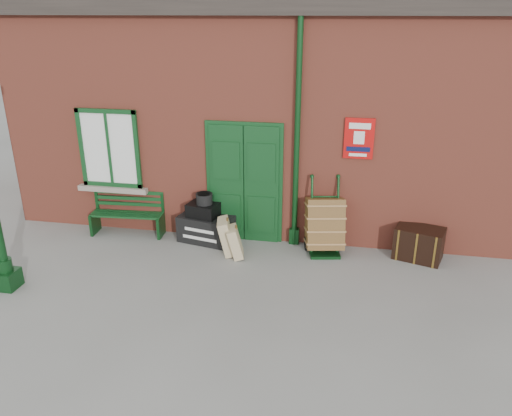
% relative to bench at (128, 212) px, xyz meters
% --- Properties ---
extents(ground, '(80.00, 80.00, 0.00)m').
position_rel_bench_xyz_m(ground, '(2.58, -1.32, -0.43)').
color(ground, gray).
rests_on(ground, ground).
extents(station_building, '(10.30, 4.30, 4.36)m').
position_rel_bench_xyz_m(station_building, '(2.58, 2.18, 1.73)').
color(station_building, '#AD4B37').
rests_on(station_building, ground).
extents(bench, '(1.41, 0.53, 0.86)m').
position_rel_bench_xyz_m(bench, '(0.00, 0.00, 0.00)').
color(bench, '#103E1A').
rests_on(bench, ground).
extents(houdini_trunk, '(1.09, 0.74, 0.50)m').
position_rel_bench_xyz_m(houdini_trunk, '(1.59, -0.07, -0.18)').
color(houdini_trunk, black).
rests_on(houdini_trunk, ground).
extents(strongbox, '(0.62, 0.50, 0.25)m').
position_rel_bench_xyz_m(strongbox, '(1.54, -0.07, 0.19)').
color(strongbox, black).
rests_on(strongbox, houdini_trunk).
extents(hatbox, '(0.36, 0.36, 0.20)m').
position_rel_bench_xyz_m(hatbox, '(1.57, -0.07, 0.42)').
color(hatbox, black).
rests_on(hatbox, strongbox).
extents(suitcase_back, '(0.41, 0.51, 0.66)m').
position_rel_bench_xyz_m(suitcase_back, '(2.09, -0.51, -0.10)').
color(suitcase_back, tan).
rests_on(suitcase_back, ground).
extents(suitcase_front, '(0.38, 0.46, 0.57)m').
position_rel_bench_xyz_m(suitcase_front, '(2.27, -0.61, -0.15)').
color(suitcase_front, tan).
rests_on(suitcase_front, ground).
extents(porter_trolley, '(0.78, 0.82, 1.36)m').
position_rel_bench_xyz_m(porter_trolley, '(3.79, -0.09, 0.09)').
color(porter_trolley, '#0C3314').
rests_on(porter_trolley, ground).
extents(dark_trunk, '(0.92, 0.74, 0.58)m').
position_rel_bench_xyz_m(dark_trunk, '(5.45, -0.07, -0.14)').
color(dark_trunk, black).
rests_on(dark_trunk, ground).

